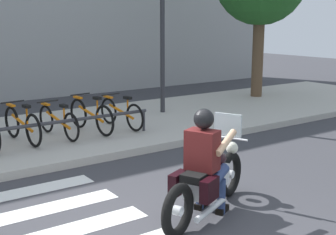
# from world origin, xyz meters

# --- Properties ---
(sidewalk) EXTENTS (24.00, 4.40, 0.15)m
(sidewalk) POSITION_xyz_m (0.00, 5.23, 0.07)
(sidewalk) COLOR #B7B2A8
(sidewalk) RESTS_ON ground
(crosswalk_stripe_4) EXTENTS (2.80, 0.40, 0.01)m
(crosswalk_stripe_4) POSITION_xyz_m (-1.25, 1.60, 0.00)
(crosswalk_stripe_4) COLOR white
(crosswalk_stripe_4) RESTS_ON ground
(crosswalk_stripe_5) EXTENTS (2.80, 0.40, 0.01)m
(crosswalk_stripe_5) POSITION_xyz_m (-1.25, 2.40, 0.00)
(crosswalk_stripe_5) COLOR white
(crosswalk_stripe_5) RESTS_ON ground
(motorcycle) EXTENTS (2.06, 1.04, 1.26)m
(motorcycle) POSITION_xyz_m (0.83, 0.21, 0.47)
(motorcycle) COLOR black
(motorcycle) RESTS_ON ground
(rider) EXTENTS (0.76, 0.70, 1.45)m
(rider) POSITION_xyz_m (0.75, 0.19, 0.84)
(rider) COLOR #591919
(rider) RESTS_ON ground
(bicycle_2) EXTENTS (0.48, 1.63, 0.79)m
(bicycle_2) POSITION_xyz_m (-0.18, 4.69, 0.51)
(bicycle_2) COLOR black
(bicycle_2) RESTS_ON sidewalk
(bicycle_3) EXTENTS (0.48, 1.65, 0.72)m
(bicycle_3) POSITION_xyz_m (0.56, 4.70, 0.48)
(bicycle_3) COLOR black
(bicycle_3) RESTS_ON sidewalk
(bicycle_4) EXTENTS (0.48, 1.71, 0.80)m
(bicycle_4) POSITION_xyz_m (1.31, 4.69, 0.52)
(bicycle_4) COLOR black
(bicycle_4) RESTS_ON sidewalk
(bicycle_5) EXTENTS (0.48, 1.60, 0.74)m
(bicycle_5) POSITION_xyz_m (2.05, 4.69, 0.49)
(bicycle_5) COLOR black
(bicycle_5) RESTS_ON sidewalk
(bike_rack) EXTENTS (4.32, 0.07, 0.49)m
(bike_rack) POSITION_xyz_m (0.19, 4.14, 0.57)
(bike_rack) COLOR #333338
(bike_rack) RESTS_ON sidewalk
(street_lamp) EXTENTS (0.28, 0.28, 4.75)m
(street_lamp) POSITION_xyz_m (3.83, 5.63, 2.85)
(street_lamp) COLOR #2D2D33
(street_lamp) RESTS_ON ground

